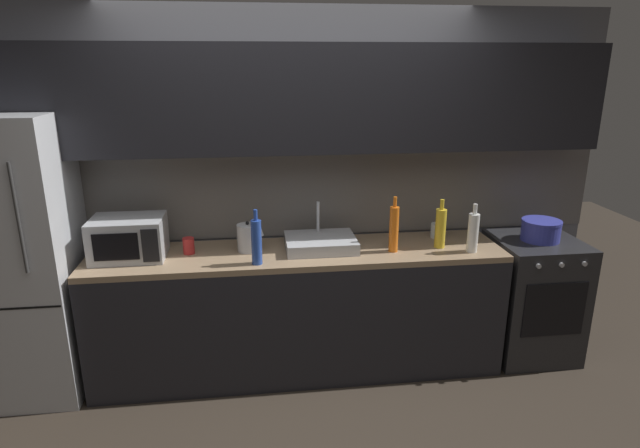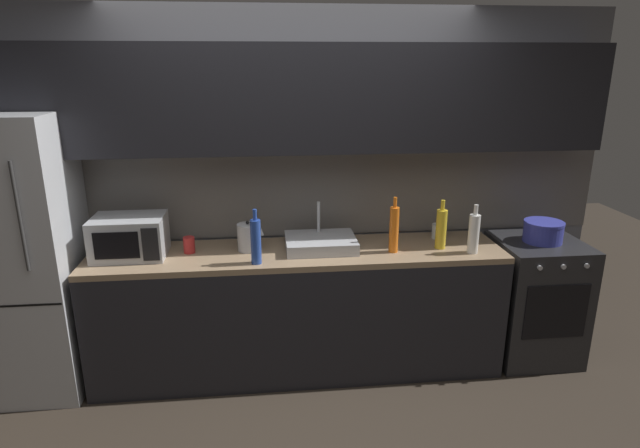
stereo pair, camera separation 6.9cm
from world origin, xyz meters
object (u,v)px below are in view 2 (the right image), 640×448
(wine_bottle_orange, at_px, (394,229))
(mug_red, at_px, (189,245))
(refrigerator, at_px, (22,258))
(wine_bottle_yellow, at_px, (441,228))
(microwave, at_px, (129,237))
(kettle, at_px, (248,237))
(oven_range, at_px, (534,299))
(wine_bottle_white, at_px, (474,233))
(cooking_pot, at_px, (543,232))
(wine_bottle_blue, at_px, (256,241))
(mug_clear, at_px, (438,231))

(wine_bottle_orange, distance_m, mug_red, 1.38)
(refrigerator, bearing_deg, wine_bottle_yellow, -1.05)
(refrigerator, height_order, microwave, refrigerator)
(kettle, bearing_deg, oven_range, -1.36)
(oven_range, height_order, microwave, microwave)
(wine_bottle_white, bearing_deg, cooking_pot, 15.65)
(wine_bottle_blue, xyz_separation_m, mug_red, (-0.45, 0.25, -0.10))
(wine_bottle_white, bearing_deg, mug_red, 173.78)
(wine_bottle_yellow, height_order, wine_bottle_orange, wine_bottle_orange)
(wine_bottle_blue, relative_size, mug_clear, 3.36)
(wine_bottle_yellow, xyz_separation_m, mug_red, (-1.71, 0.09, -0.09))
(cooking_pot, bearing_deg, wine_bottle_blue, -174.30)
(wine_bottle_yellow, xyz_separation_m, mug_clear, (0.05, 0.21, -0.09))
(wine_bottle_white, height_order, mug_clear, wine_bottle_white)
(mug_clear, height_order, cooking_pot, cooking_pot)
(mug_red, distance_m, cooking_pot, 2.48)
(wine_bottle_yellow, xyz_separation_m, wine_bottle_blue, (-1.26, -0.15, 0.01))
(mug_red, bearing_deg, oven_range, -1.03)
(wine_bottle_white, bearing_deg, kettle, 171.98)
(wine_bottle_orange, bearing_deg, wine_bottle_blue, -172.98)
(cooking_pot, bearing_deg, oven_range, -166.82)
(mug_clear, bearing_deg, oven_range, -12.42)
(refrigerator, xyz_separation_m, kettle, (1.45, 0.05, 0.07))
(refrigerator, bearing_deg, cooking_pot, 0.00)
(refrigerator, xyz_separation_m, wine_bottle_blue, (1.51, -0.20, 0.13))
(kettle, bearing_deg, microwave, -177.79)
(refrigerator, height_order, kettle, refrigerator)
(kettle, relative_size, mug_red, 1.91)
(wine_bottle_blue, bearing_deg, wine_bottle_orange, 7.02)
(wine_bottle_white, xyz_separation_m, wine_bottle_blue, (-1.45, -0.04, 0.01))
(mug_clear, bearing_deg, wine_bottle_blue, -164.70)
(microwave, distance_m, wine_bottle_orange, 1.75)
(microwave, height_order, wine_bottle_orange, wine_bottle_orange)
(wine_bottle_white, height_order, wine_bottle_orange, wine_bottle_orange)
(oven_range, distance_m, wine_bottle_white, 0.84)
(mug_clear, bearing_deg, refrigerator, -176.83)
(wine_bottle_yellow, bearing_deg, microwave, 178.09)
(kettle, xyz_separation_m, mug_red, (-0.40, -0.00, -0.04))
(kettle, relative_size, cooking_pot, 0.76)
(kettle, bearing_deg, wine_bottle_orange, -8.03)
(wine_bottle_white, bearing_deg, wine_bottle_yellow, 148.98)
(oven_range, bearing_deg, wine_bottle_blue, -174.32)
(kettle, relative_size, wine_bottle_yellow, 0.62)
(oven_range, xyz_separation_m, mug_clear, (-0.71, 0.16, 0.50))
(wine_bottle_orange, bearing_deg, kettle, 171.97)
(oven_range, height_order, wine_bottle_blue, wine_bottle_blue)
(cooking_pot, bearing_deg, refrigerator, -180.00)
(wine_bottle_white, distance_m, mug_red, 1.91)
(refrigerator, xyz_separation_m, wine_bottle_orange, (2.42, -0.09, 0.14))
(wine_bottle_blue, height_order, cooking_pot, wine_bottle_blue)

